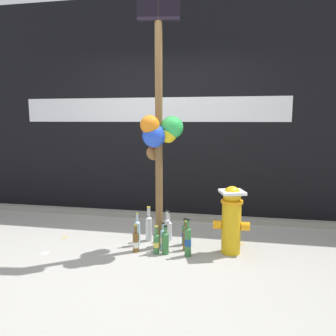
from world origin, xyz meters
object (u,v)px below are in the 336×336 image
(bottle_6, at_px, (136,241))
(bottle_3, at_px, (186,238))
(fire_hydrant, at_px, (231,218))
(bottle_7, at_px, (163,239))
(bottle_10, at_px, (156,243))
(bottle_9, at_px, (188,241))
(bottle_8, at_px, (169,229))
(bottle_1, at_px, (185,234))
(memorial_post, at_px, (159,115))
(bottle_0, at_px, (137,232))
(bottle_2, at_px, (149,227))
(bottle_4, at_px, (165,242))
(bottle_5, at_px, (167,230))

(bottle_6, bearing_deg, bottle_3, 15.61)
(fire_hydrant, relative_size, bottle_7, 2.34)
(bottle_10, bearing_deg, fire_hydrant, 12.50)
(bottle_9, bearing_deg, bottle_8, 124.82)
(bottle_1, xyz_separation_m, bottle_10, (-0.27, -0.32, -0.01))
(memorial_post, bearing_deg, bottle_0, 171.60)
(memorial_post, height_order, bottle_1, memorial_post)
(memorial_post, xyz_separation_m, bottle_6, (-0.24, -0.15, -1.38))
(fire_hydrant, height_order, bottle_1, fire_hydrant)
(bottle_2, bearing_deg, bottle_3, -23.75)
(bottle_4, relative_size, bottle_5, 0.77)
(fire_hydrant, height_order, bottle_9, fire_hydrant)
(memorial_post, distance_m, bottle_8, 1.39)
(bottle_3, xyz_separation_m, bottle_4, (-0.20, -0.15, -0.00))
(bottle_0, height_order, bottle_6, bottle_0)
(bottle_3, bearing_deg, bottle_7, -169.55)
(bottle_8, xyz_separation_m, bottle_9, (0.29, -0.42, 0.03))
(bottle_5, height_order, bottle_7, bottle_5)
(bottle_5, bearing_deg, bottle_9, -45.26)
(memorial_post, bearing_deg, bottle_1, 32.03)
(bottle_1, height_order, bottle_9, bottle_9)
(bottle_0, relative_size, bottle_6, 1.25)
(bottle_1, bearing_deg, bottle_5, -170.94)
(bottle_0, bearing_deg, bottle_5, 15.86)
(bottle_10, bearing_deg, bottle_1, 49.49)
(bottle_4, bearing_deg, memorial_post, 124.27)
(bottle_0, distance_m, bottle_8, 0.40)
(bottle_5, distance_m, bottle_6, 0.41)
(bottle_5, bearing_deg, bottle_8, 92.15)
(bottle_10, bearing_deg, bottle_2, 115.88)
(bottle_4, bearing_deg, bottle_1, 61.37)
(fire_hydrant, height_order, bottle_5, fire_hydrant)
(memorial_post, relative_size, bottle_6, 9.11)
(fire_hydrant, bearing_deg, bottle_7, -174.65)
(bottle_0, xyz_separation_m, bottle_6, (0.03, -0.19, -0.04))
(bottle_7, bearing_deg, bottle_6, -160.18)
(bottle_2, distance_m, bottle_8, 0.24)
(bottle_5, xyz_separation_m, bottle_8, (-0.00, 0.13, -0.03))
(bottle_3, bearing_deg, bottle_8, 133.34)
(fire_hydrant, xyz_separation_m, bottle_0, (-1.07, 0.01, -0.23))
(bottle_10, bearing_deg, bottle_6, 179.17)
(bottle_3, bearing_deg, bottle_6, -164.39)
(fire_hydrant, relative_size, bottle_1, 2.36)
(bottle_7, height_order, bottle_9, bottle_9)
(fire_hydrant, bearing_deg, bottle_0, 179.36)
(bottle_3, xyz_separation_m, bottle_9, (0.05, -0.16, 0.03))
(bottle_2, relative_size, bottle_8, 1.17)
(bottle_1, relative_size, bottle_3, 0.93)
(memorial_post, relative_size, fire_hydrant, 3.79)
(memorial_post, height_order, bottle_0, memorial_post)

